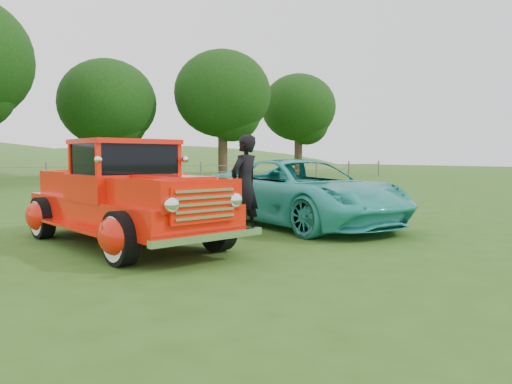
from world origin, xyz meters
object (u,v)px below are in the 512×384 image
tree_mid_east (223,94)px  red_pickup (124,198)px  tree_far_east (299,108)px  teal_sedan (301,192)px  man (245,185)px  tree_near_east (107,103)px

tree_mid_east → red_pickup: (-14.39, -25.32, -5.38)m
tree_far_east → teal_sedan: bearing=-124.9°
red_pickup → man: size_ratio=2.73×
teal_sedan → man: (-1.68, -0.52, 0.24)m
teal_sedan → tree_mid_east: bearing=63.0°
tree_mid_east → man: size_ratio=4.93×
tree_mid_east → teal_sedan: 27.48m
tree_near_east → tree_mid_east: size_ratio=0.88×
tree_mid_east → teal_sedan: tree_mid_east is taller
tree_mid_east → red_pickup: 29.61m
tree_mid_east → teal_sedan: bearing=-112.7°
tree_near_east → tree_far_east: 17.04m
tree_far_east → red_pickup: bearing=-129.6°
man → red_pickup: bearing=-24.7°
tree_far_east → man: tree_far_east is taller
tree_mid_east → red_pickup: size_ratio=1.81×
tree_mid_east → teal_sedan: (-10.40, -24.84, -5.45)m
tree_far_east → man: (-21.09, -28.37, -4.90)m
tree_near_east → teal_sedan: tree_near_east is taller
man → teal_sedan: bearing=173.8°
red_pickup → teal_sedan: red_pickup is taller
red_pickup → man: bearing=-12.6°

